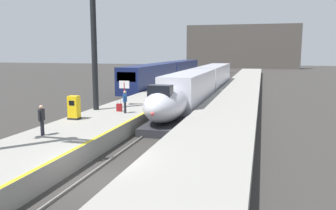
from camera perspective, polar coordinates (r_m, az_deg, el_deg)
ground_plane at (r=15.85m, az=-11.13°, el=-12.18°), size 260.00×260.00×0.00m
platform_left at (r=39.78m, az=-0.56°, el=1.50°), size 4.80×110.00×1.05m
platform_right at (r=38.39m, az=11.15°, el=1.06°), size 4.80×110.00×1.05m
platform_left_safety_stripe at (r=39.16m, az=2.65°, el=2.15°), size 0.20×107.80×0.01m
rail_main_left at (r=41.75m, az=4.83°, el=1.18°), size 0.08×110.00×0.12m
rail_main_right at (r=41.51m, az=6.87°, el=1.10°), size 0.08×110.00×0.12m
rail_secondary_left at (r=43.93m, az=-5.62°, el=1.55°), size 0.08×110.00×0.12m
rail_secondary_right at (r=43.42m, az=-3.77°, el=1.49°), size 0.08×110.00×0.12m
highspeed_train_main at (r=39.99m, az=5.54°, el=3.52°), size 2.92×38.02×3.60m
regional_train_adjacent at (r=56.58m, az=0.05°, el=5.34°), size 2.85×36.60×3.80m
station_column_mid at (r=27.64m, az=-12.16°, el=11.91°), size 4.00×0.68×10.36m
passenger_near_edge at (r=25.94m, az=-7.11°, el=0.83°), size 0.25×0.57×1.69m
passenger_mid_platform at (r=20.15m, az=-20.10°, el=-1.98°), size 0.28×0.56×1.69m
rolling_suitcase at (r=26.84m, az=-8.04°, el=-0.40°), size 0.40×0.22×0.98m
ticket_machine_yellow at (r=24.31m, az=-15.23°, el=-0.55°), size 0.76×0.62×1.60m
departure_info_board at (r=29.42m, az=-7.22°, el=2.79°), size 0.90×0.10×2.12m
terminus_back_wall at (r=115.40m, az=12.08°, el=9.39°), size 36.00×2.00×14.00m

